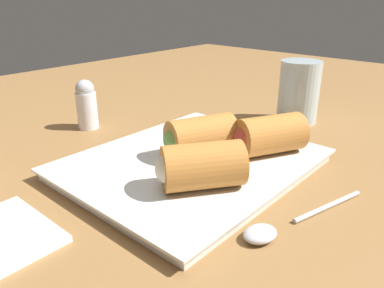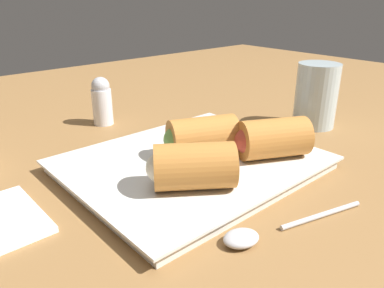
% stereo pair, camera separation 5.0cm
% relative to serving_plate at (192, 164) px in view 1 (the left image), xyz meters
% --- Properties ---
extents(table_surface, '(1.80, 1.40, 0.02)m').
position_rel_serving_plate_xyz_m(table_surface, '(0.01, 0.02, -0.02)').
color(table_surface, olive).
rests_on(table_surface, ground).
extents(serving_plate, '(0.28, 0.24, 0.01)m').
position_rel_serving_plate_xyz_m(serving_plate, '(0.00, 0.00, 0.00)').
color(serving_plate, silver).
rests_on(serving_plate, table_surface).
extents(roll_front_left, '(0.09, 0.09, 0.05)m').
position_rel_serving_plate_xyz_m(roll_front_left, '(-0.05, -0.05, 0.03)').
color(roll_front_left, '#B77533').
rests_on(roll_front_left, serving_plate).
extents(roll_front_right, '(0.09, 0.08, 0.05)m').
position_rel_serving_plate_xyz_m(roll_front_right, '(0.07, -0.06, 0.03)').
color(roll_front_right, '#B77533').
rests_on(roll_front_right, serving_plate).
extents(roll_back_left, '(0.09, 0.07, 0.05)m').
position_rel_serving_plate_xyz_m(roll_back_left, '(0.01, 0.00, 0.03)').
color(roll_back_left, '#B77533').
rests_on(roll_back_left, serving_plate).
extents(spoon, '(0.15, 0.06, 0.01)m').
position_rel_serving_plate_xyz_m(spoon, '(-0.04, -0.14, -0.00)').
color(spoon, silver).
rests_on(spoon, table_surface).
extents(drinking_glass, '(0.06, 0.06, 0.10)m').
position_rel_serving_plate_xyz_m(drinking_glass, '(0.25, -0.01, 0.04)').
color(drinking_glass, silver).
rests_on(drinking_glass, table_surface).
extents(salt_shaker, '(0.03, 0.03, 0.08)m').
position_rel_serving_plate_xyz_m(salt_shaker, '(0.00, 0.22, 0.03)').
color(salt_shaker, silver).
rests_on(salt_shaker, table_surface).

